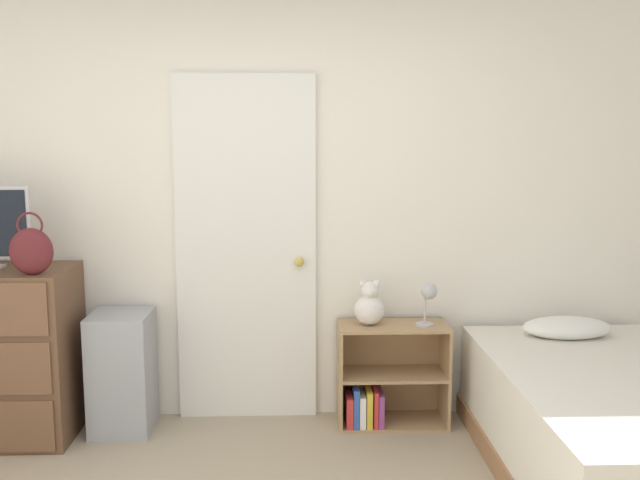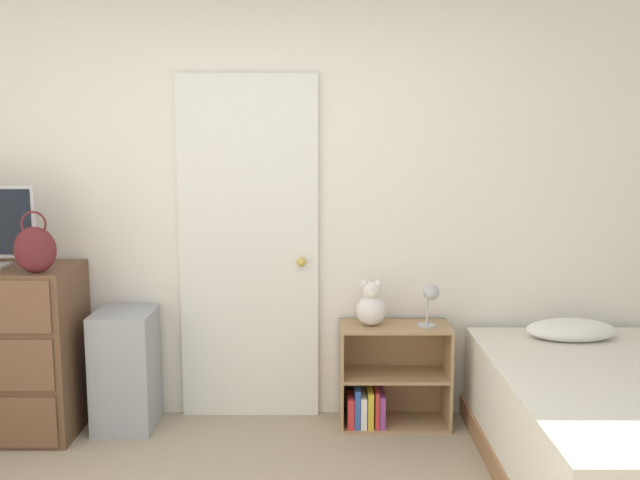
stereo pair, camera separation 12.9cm
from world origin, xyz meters
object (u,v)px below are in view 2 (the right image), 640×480
bed (615,433)px  bookshelf (384,384)px  teddy_bear (370,306)px  desk_lamp (429,297)px  storage_bin (124,370)px  handbag (34,249)px

bed → bookshelf: bearing=142.9°
teddy_bear → desk_lamp: (0.33, -0.04, 0.06)m
storage_bin → desk_lamp: desk_lamp is taller
storage_bin → desk_lamp: size_ratio=2.72×
handbag → storage_bin: 0.87m
teddy_bear → desk_lamp: bearing=-7.2°
bookshelf → desk_lamp: size_ratio=2.52×
desk_lamp → bed: size_ratio=0.13×
bed → teddy_bear: bearing=145.4°
storage_bin → teddy_bear: teddy_bear is taller
handbag → teddy_bear: size_ratio=1.25×
handbag → teddy_bear: (1.80, 0.28, -0.38)m
handbag → bookshelf: bearing=8.7°
teddy_bear → storage_bin: bearing=-178.7°
bookshelf → storage_bin: bearing=-178.5°
storage_bin → bed: (2.54, -0.74, -0.07)m
handbag → teddy_bear: 1.86m
handbag → bookshelf: size_ratio=0.52×
storage_bin → bookshelf: (1.51, 0.04, -0.10)m
handbag → desk_lamp: (2.13, 0.24, -0.31)m
handbag → bed: 3.07m
bookshelf → bed: 1.29m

